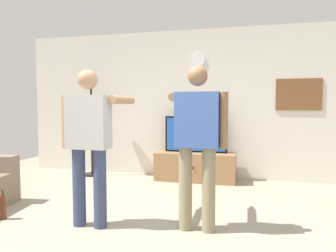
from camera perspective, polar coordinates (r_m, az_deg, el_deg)
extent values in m
plane|color=#9E937F|center=(3.29, -6.57, -19.97)|extent=(8.40, 8.40, 0.00)
cube|color=silver|center=(5.86, 3.60, 4.02)|extent=(6.40, 0.10, 2.70)
cube|color=#997047|center=(5.59, 5.00, -7.35)|extent=(1.40, 0.49, 0.49)
sphere|color=black|center=(5.33, 4.55, -7.61)|extent=(0.04, 0.04, 0.04)
cube|color=black|center=(5.55, 5.11, -1.52)|extent=(1.10, 0.06, 0.64)
cube|color=blue|center=(5.52, 5.05, -1.55)|extent=(1.04, 0.01, 0.58)
cylinder|color=white|center=(5.83, 5.57, 11.94)|extent=(0.24, 0.03, 0.24)
cube|color=brown|center=(5.77, 22.68, 5.32)|extent=(0.74, 0.04, 0.54)
cylinder|color=black|center=(6.19, -13.60, -8.55)|extent=(0.32, 0.32, 0.03)
cylinder|color=black|center=(6.06, -13.74, -0.23)|extent=(0.04, 0.04, 1.76)
cone|color=black|center=(6.07, -13.88, 8.76)|extent=(0.28, 0.28, 0.14)
cylinder|color=#384266|center=(3.63, -15.88, -10.61)|extent=(0.14, 0.14, 0.86)
cylinder|color=#384266|center=(3.52, -12.28, -11.03)|extent=(0.14, 0.14, 0.86)
cube|color=#B7B7B7|center=(3.47, -14.30, 0.72)|extent=(0.45, 0.22, 0.57)
sphere|color=tan|center=(3.47, -14.42, 8.19)|extent=(0.21, 0.21, 0.21)
cylinder|color=tan|center=(3.60, -18.11, 0.72)|extent=(0.09, 0.09, 0.58)
cylinder|color=tan|center=(3.61, -8.33, 4.68)|extent=(0.09, 0.58, 0.09)
cube|color=white|center=(3.90, -6.53, 4.62)|extent=(0.04, 0.12, 0.04)
cylinder|color=gray|center=(3.39, 3.19, -11.24)|extent=(0.14, 0.14, 0.89)
cylinder|color=gray|center=(3.36, 7.41, -11.43)|extent=(0.14, 0.14, 0.89)
cube|color=#3F60AD|center=(3.26, 5.36, 1.15)|extent=(0.45, 0.22, 0.57)
sphere|color=#8C6647|center=(3.27, 5.41, 9.07)|extent=(0.21, 0.21, 0.21)
cylinder|color=#8C6647|center=(3.59, 1.83, 5.17)|extent=(0.09, 0.58, 0.09)
cube|color=white|center=(3.91, 2.84, 5.05)|extent=(0.04, 0.12, 0.04)
cylinder|color=#8C6647|center=(3.23, 10.09, 1.02)|extent=(0.09, 0.09, 0.58)
cylinder|color=#592D19|center=(4.21, -27.80, -12.96)|extent=(0.07, 0.07, 0.28)
cylinder|color=#4C2814|center=(4.16, -27.88, -10.63)|extent=(0.02, 0.02, 0.07)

